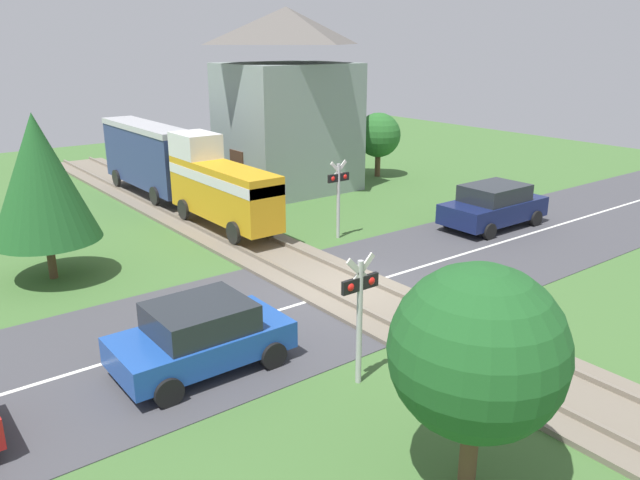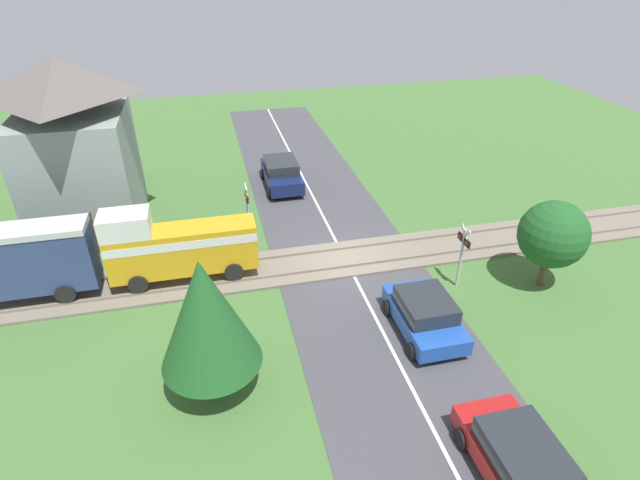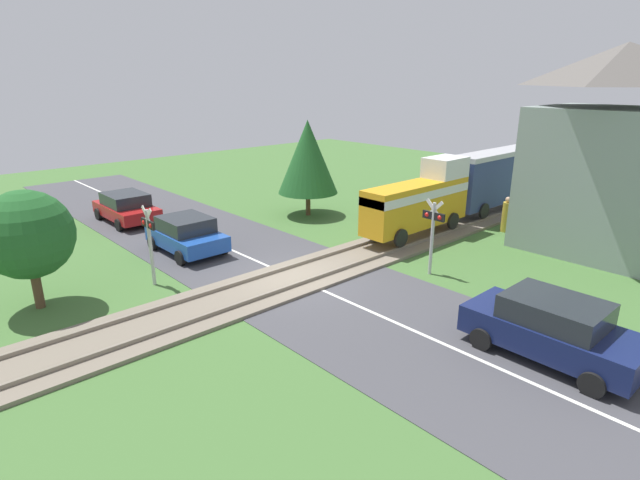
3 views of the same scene
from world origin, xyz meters
name	(u,v)px [view 2 (image 2 of 3)]	position (x,y,z in m)	size (l,w,h in m)	color
ground_plane	(345,260)	(0.00, 0.00, 0.00)	(60.00, 60.00, 0.00)	#426B33
road_surface	(345,260)	(0.00, 0.00, 0.01)	(48.00, 6.40, 0.02)	#424247
track_bed	(346,259)	(0.00, 0.00, 0.07)	(2.80, 48.00, 0.24)	#756B5B
train	(83,254)	(0.00, 10.58, 1.86)	(1.58, 13.01, 3.18)	gold
car_near_crossing	(425,314)	(-5.19, -1.44, 0.78)	(3.70, 2.06, 1.49)	#1E4CA8
car_far_side	(282,173)	(8.38, 1.44, 0.84)	(4.23, 2.05, 1.62)	#141E4C
car_behind_queue	(522,463)	(-11.29, -1.44, 0.76)	(4.07, 2.05, 1.45)	#A81919
crossing_signal_west_approach	(463,249)	(-2.92, -3.93, 1.80)	(0.90, 0.18, 2.78)	#B7B7B7
crossing_signal_east_approach	(247,204)	(2.92, 3.93, 1.80)	(0.90, 0.18, 2.78)	#B7B7B7
station_building	(77,151)	(5.87, 11.25, 3.94)	(5.90, 5.01, 8.08)	gray
pedestrian_by_station	(90,251)	(2.14, 10.87, 0.75)	(0.41, 0.41, 1.64)	gold
tree_by_station	(110,149)	(11.11, 10.79, 2.11)	(2.23, 2.23, 3.23)	brown
tree_roadside_hedge	(206,314)	(-6.23, 6.03, 3.02)	(3.05, 3.05, 4.85)	brown
tree_beyond_track	(553,235)	(-3.61, -7.35, 2.37)	(2.68, 2.68, 3.72)	brown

